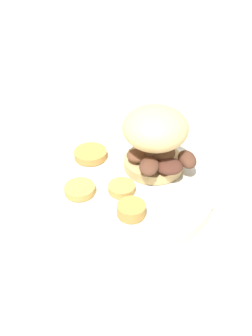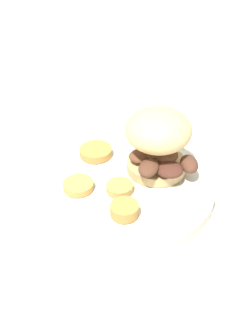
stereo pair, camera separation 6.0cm
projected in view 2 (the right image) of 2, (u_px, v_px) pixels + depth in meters
ground_plane at (126, 191)px, 0.63m from camera, size 4.00×4.00×0.00m
dinner_plate at (126, 185)px, 0.62m from camera, size 0.28×0.28×0.02m
sandwich at (159, 141)px, 0.60m from camera, size 0.11×0.12×0.11m
potato_round_0 at (125, 210)px, 0.55m from camera, size 0.04×0.04×0.02m
potato_round_1 at (78, 186)px, 0.60m from camera, size 0.05×0.05×0.01m
potato_round_2 at (96, 152)px, 0.67m from camera, size 0.06×0.06×0.01m
potato_round_3 at (120, 187)px, 0.60m from camera, size 0.04×0.04×0.01m
fork at (50, 126)px, 0.79m from camera, size 0.17×0.09×0.00m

